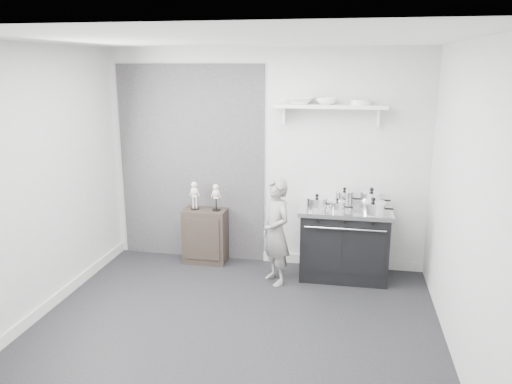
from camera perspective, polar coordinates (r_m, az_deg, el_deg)
ground at (r=5.03m, az=-2.67°, el=-15.39°), size 4.00×4.00×0.00m
room_shell at (r=4.61m, az=-3.56°, el=3.66°), size 4.02×3.62×2.71m
wall_shelf at (r=5.94m, az=8.52°, el=9.56°), size 1.30×0.26×0.24m
stove at (r=6.08m, az=10.06°, el=-5.67°), size 1.07×0.67×0.86m
side_cabinet at (r=6.47m, az=-5.79°, el=-5.01°), size 0.54×0.32×0.70m
child at (r=5.76m, az=2.31°, el=-4.57°), size 0.51×0.54×1.25m
pot_front_left at (r=5.86m, az=6.96°, el=-1.23°), size 0.33×0.25×0.18m
pot_back_left at (r=6.06m, az=10.05°, el=-0.62°), size 0.32×0.23×0.21m
pot_back_right at (r=6.02m, az=13.04°, el=-0.80°), size 0.36×0.27×0.24m
pot_front_right at (r=5.78m, az=13.22°, el=-1.72°), size 0.37×0.28×0.19m
pot_front_center at (r=5.80m, az=9.28°, el=-1.58°), size 0.27×0.19×0.15m
skeleton_full at (r=6.35m, az=-7.04°, el=-0.17°), size 0.12×0.07×0.41m
skeleton_torso at (r=6.27m, az=-4.60°, el=-0.38°), size 0.11×0.07×0.39m
bowl_large at (r=5.95m, az=5.06°, el=10.34°), size 0.31×0.31×0.08m
bowl_small at (r=5.93m, az=8.06°, el=10.24°), size 0.24×0.24×0.08m
plate_stack at (r=5.93m, az=11.89°, el=10.00°), size 0.24×0.24×0.06m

